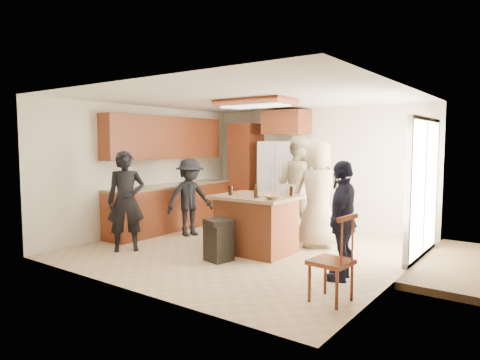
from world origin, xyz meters
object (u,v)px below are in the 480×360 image
Objects in this scene: spindle_chair at (333,262)px; person_side_right at (343,220)px; person_behind_right at (318,194)px; kitchen_island at (256,223)px; person_counter at (190,197)px; trash_bin at (219,240)px; person_behind_left at (298,185)px; person_front_left at (126,201)px; refrigerator at (284,184)px.

person_side_right is at bearing 105.91° from spindle_chair.
kitchen_island is (-0.65, -0.91, -0.44)m from person_behind_right.
spindle_chair is at bearing 5.23° from person_side_right.
person_counter is at bearing -113.60° from person_side_right.
person_side_right is at bearing 8.00° from trash_bin.
trash_bin is at bearing 41.39° from person_behind_right.
person_counter is at bearing 156.24° from spindle_chair.
person_behind_left is at bearing 88.30° from trash_bin.
kitchen_island is at bearing 76.35° from trash_bin.
person_side_right is (1.02, -1.39, -0.14)m from person_behind_right.
person_counter is (0.06, 1.46, -0.09)m from person_front_left.
kitchen_island is (0.80, -2.23, -0.43)m from refrigerator.
refrigerator is 1.81× the size of spindle_chair.
person_counter is at bearing 36.57° from person_front_left.
person_behind_left is 1.02m from person_behind_right.
person_counter is at bearing -115.49° from refrigerator.
refrigerator is (0.99, 3.40, 0.08)m from person_front_left.
spindle_chair is at bearing -94.19° from person_counter.
person_front_left is at bearing -89.55° from person_side_right.
refrigerator is 4.47m from spindle_chair.
person_side_right is 1.92m from trash_bin.
spindle_chair is (2.70, -3.54, -0.45)m from refrigerator.
refrigerator is (-0.69, 0.64, -0.06)m from person_behind_left.
person_counter is at bearing -7.49° from person_behind_right.
spindle_chair is (0.23, -0.82, -0.32)m from person_side_right.
person_front_left is 1.12× the size of person_counter.
person_behind_right is at bearing -42.62° from refrigerator.
person_front_left is 1.29× the size of kitchen_island.
kitchen_island is at bearing 145.57° from spindle_chair.
person_behind_left is at bearing -31.57° from person_counter.
trash_bin is (1.54, -1.04, -0.42)m from person_counter.
kitchen_island is at bearing 96.85° from person_behind_left.
kitchen_island is at bearing -17.89° from person_front_left.
person_behind_left reaches higher than person_front_left.
kitchen_island is 2.30m from spindle_chair.
person_counter is 2.34× the size of trash_bin.
spindle_chair is at bearing -15.01° from trash_bin.
spindle_chair reaches higher than kitchen_island.
trash_bin is at bearing -103.65° from kitchen_island.
person_behind_right is 1.83× the size of spindle_chair.
kitchen_island is 0.78m from trash_bin.
person_behind_right is 2.58m from spindle_chair.
refrigerator reaches higher than person_side_right.
person_side_right is at bearing -83.36° from person_counter.
spindle_chair is at bearing -53.10° from person_front_left.
person_behind_right reaches higher than spindle_chair.
person_behind_left is 2.42m from trash_bin.
spindle_chair is at bearing 97.56° from person_behind_right.
person_side_right reaches higher than person_counter.
person_behind_left is at bearing 124.78° from spindle_chair.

